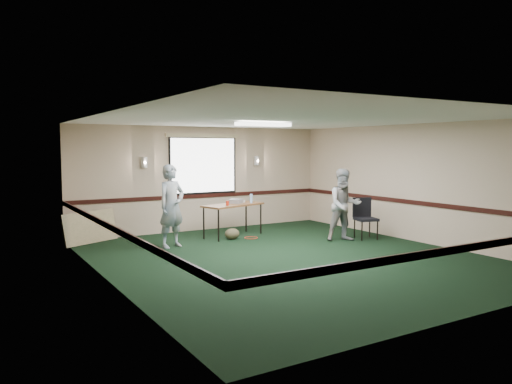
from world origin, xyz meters
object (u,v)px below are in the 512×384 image
folding_table (233,206)px  person_right (344,205)px  conference_chair (364,215)px  person_left (172,206)px  projector (236,201)px

folding_table → person_right: (1.93, -1.84, 0.10)m
conference_chair → person_right: bearing=-162.2°
folding_table → person_left: 1.86m
folding_table → person_right: 2.67m
folding_table → projector: (0.13, 0.09, 0.11)m
folding_table → conference_chair: conference_chair is taller
folding_table → person_left: person_left is taller
projector → person_left: person_left is taller
person_left → folding_table: bearing=-2.7°
folding_table → projector: projector is taller
projector → person_right: (1.80, -1.93, -0.01)m
folding_table → person_right: bearing=-60.3°
person_left → person_right: person_left is taller
folding_table → projector: size_ratio=5.29×
person_right → person_left: bearing=178.2°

